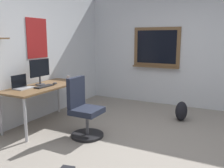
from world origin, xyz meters
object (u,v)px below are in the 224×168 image
(monitor_primary, at_px, (40,70))
(coffee_mug, at_px, (68,78))
(desk, at_px, (44,89))
(backpack, at_px, (181,111))
(office_chair, at_px, (84,111))
(laptop, at_px, (22,85))
(keyboard, at_px, (44,86))
(computer_mouse, at_px, (55,83))

(monitor_primary, height_order, coffee_mug, monitor_primary)
(desk, height_order, backpack, desk)
(desk, height_order, office_chair, office_chair)
(laptop, distance_m, monitor_primary, 0.45)
(keyboard, height_order, backpack, keyboard)
(office_chair, xyz_separation_m, monitor_primary, (0.16, 1.03, 0.58))
(monitor_primary, relative_size, coffee_mug, 5.04)
(office_chair, xyz_separation_m, computer_mouse, (0.32, 0.84, 0.33))
(keyboard, distance_m, backpack, 2.58)
(backpack, bearing_deg, keyboard, 124.77)
(office_chair, relative_size, coffee_mug, 10.33)
(computer_mouse, relative_size, backpack, 0.28)
(office_chair, distance_m, monitor_primary, 1.20)
(desk, distance_m, backpack, 2.59)
(keyboard, relative_size, coffee_mug, 4.02)
(computer_mouse, bearing_deg, desk, 157.51)
(laptop, relative_size, computer_mouse, 2.98)
(laptop, relative_size, keyboard, 0.84)
(computer_mouse, bearing_deg, office_chair, -110.99)
(laptop, height_order, keyboard, laptop)
(office_chair, xyz_separation_m, coffee_mug, (0.80, 0.89, 0.36))
(office_chair, bearing_deg, laptop, 102.00)
(keyboard, distance_m, computer_mouse, 0.28)
(backpack, bearing_deg, desk, 122.27)
(desk, xyz_separation_m, computer_mouse, (0.20, -0.08, 0.08))
(laptop, bearing_deg, backpack, -53.51)
(computer_mouse, height_order, coffee_mug, coffee_mug)
(desk, height_order, coffee_mug, coffee_mug)
(desk, relative_size, office_chair, 1.64)
(desk, xyz_separation_m, monitor_primary, (0.04, 0.11, 0.34))
(laptop, xyz_separation_m, monitor_primary, (0.39, -0.05, 0.22))
(coffee_mug, bearing_deg, desk, 177.15)
(desk, distance_m, coffee_mug, 0.69)
(laptop, xyz_separation_m, backpack, (1.71, -2.31, -0.59))
(laptop, relative_size, backpack, 0.84)
(computer_mouse, height_order, backpack, computer_mouse)
(monitor_primary, distance_m, coffee_mug, 0.69)
(desk, xyz_separation_m, office_chair, (-0.12, -0.92, -0.25))
(office_chair, relative_size, backpack, 2.58)
(monitor_primary, relative_size, backpack, 1.26)
(office_chair, bearing_deg, backpack, -39.76)
(office_chair, xyz_separation_m, keyboard, (0.04, 0.84, 0.32))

